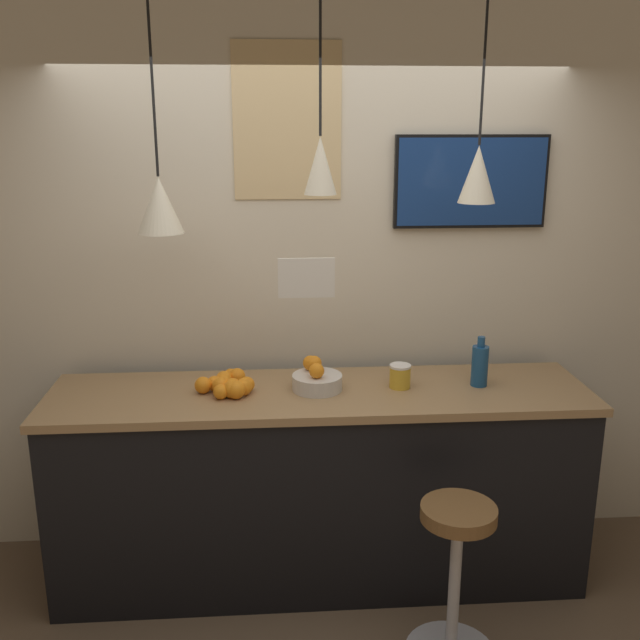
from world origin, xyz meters
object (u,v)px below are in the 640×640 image
(bar_stool, at_px, (456,564))
(spread_jar, at_px, (400,376))
(fruit_bowl, at_px, (316,379))
(juice_bottle, at_px, (480,365))
(mounted_tv, at_px, (471,182))

(bar_stool, relative_size, spread_jar, 6.29)
(bar_stool, relative_size, fruit_bowl, 3.01)
(fruit_bowl, distance_m, juice_bottle, 0.79)
(spread_jar, bearing_deg, mounted_tv, 42.48)
(mounted_tv, bearing_deg, bar_stool, -104.56)
(fruit_bowl, bearing_deg, mounted_tv, 24.08)
(fruit_bowl, distance_m, spread_jar, 0.40)
(mounted_tv, bearing_deg, fruit_bowl, -155.92)
(bar_stool, relative_size, juice_bottle, 2.93)
(bar_stool, distance_m, juice_bottle, 0.95)
(fruit_bowl, bearing_deg, spread_jar, -0.99)
(spread_jar, distance_m, mounted_tv, 1.04)
(bar_stool, xyz_separation_m, mounted_tv, (0.26, 1.01, 1.50))
(bar_stool, bearing_deg, fruit_bowl, 129.78)
(fruit_bowl, xyz_separation_m, spread_jar, (0.40, -0.01, 0.00))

